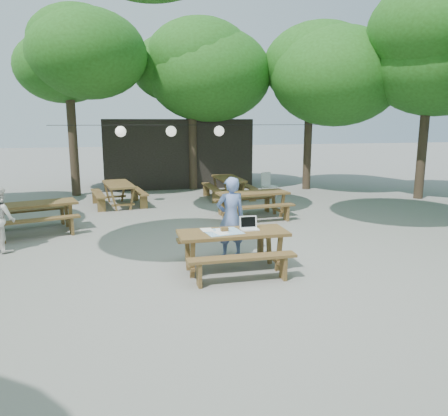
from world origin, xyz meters
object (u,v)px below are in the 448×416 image
main_picnic_table (233,250)px  picnic_table_nw (35,217)px  second_person (0,219)px  plastic_chair (269,190)px  woman (231,217)px

main_picnic_table → picnic_table_nw: 5.61m
second_person → plastic_chair: bearing=-99.5°
main_picnic_table → second_person: size_ratio=1.44×
main_picnic_table → woman: woman is taller
second_person → plastic_chair: second_person is taller
main_picnic_table → plastic_chair: plastic_chair is taller
picnic_table_nw → main_picnic_table: bearing=-59.7°
main_picnic_table → plastic_chair: 8.02m
main_picnic_table → woman: (0.17, 0.85, 0.43)m
main_picnic_table → plastic_chair: (3.26, 7.33, -0.13)m
main_picnic_table → plastic_chair: bearing=66.0°
main_picnic_table → second_person: bearing=152.2°
second_person → plastic_chair: 9.21m
woman → plastic_chair: woman is taller
second_person → plastic_chair: (7.74, 4.97, -0.44)m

